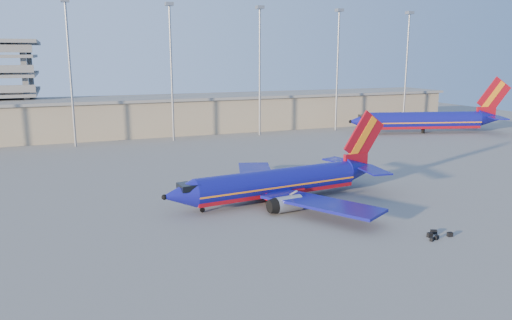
# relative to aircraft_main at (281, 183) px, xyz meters

# --- Properties ---
(ground) EXTENTS (220.00, 220.00, 0.00)m
(ground) POSITION_rel_aircraft_main_xyz_m (2.00, 3.78, -2.30)
(ground) COLOR slate
(ground) RESTS_ON ground
(terminal_building) EXTENTS (122.00, 16.00, 8.50)m
(terminal_building) POSITION_rel_aircraft_main_xyz_m (12.00, 61.78, 2.01)
(terminal_building) COLOR gray
(terminal_building) RESTS_ON ground
(light_mast_row) EXTENTS (101.60, 1.60, 28.65)m
(light_mast_row) POSITION_rel_aircraft_main_xyz_m (7.00, 49.78, 15.25)
(light_mast_row) COLOR gray
(light_mast_row) RESTS_ON ground
(aircraft_main) EXTENTS (31.82, 30.47, 10.79)m
(aircraft_main) POSITION_rel_aircraft_main_xyz_m (0.00, 0.00, 0.00)
(aircraft_main) COLOR navy
(aircraft_main) RESTS_ON ground
(aircraft_second) EXTENTS (37.95, 18.50, 13.15)m
(aircraft_second) POSITION_rel_aircraft_main_xyz_m (54.93, 38.07, 0.71)
(aircraft_second) COLOR navy
(aircraft_second) RESTS_ON ground
(luggage_pile) EXTENTS (3.15, 2.12, 0.47)m
(luggage_pile) POSITION_rel_aircraft_main_xyz_m (9.31, -17.76, -2.09)
(luggage_pile) COLOR black
(luggage_pile) RESTS_ON ground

